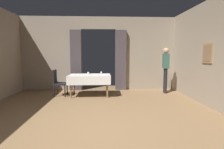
# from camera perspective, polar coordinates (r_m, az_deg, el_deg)

# --- Properties ---
(ground) EXTENTS (10.08, 10.08, 0.00)m
(ground) POSITION_cam_1_polar(r_m,az_deg,el_deg) (3.63, -5.92, -17.40)
(ground) COLOR olive
(wall_back) EXTENTS (6.40, 0.27, 3.00)m
(wall_back) POSITION_cam_1_polar(r_m,az_deg,el_deg) (7.50, -4.30, 6.70)
(wall_back) COLOR gray
(wall_back) RESTS_ON ground
(dining_table_mid) EXTENTS (1.47, 0.93, 0.75)m
(dining_table_mid) POSITION_cam_1_polar(r_m,az_deg,el_deg) (6.40, -7.11, -0.96)
(dining_table_mid) COLOR olive
(dining_table_mid) RESTS_ON ground
(chair_mid_left) EXTENTS (0.44, 0.44, 0.93)m
(chair_mid_left) POSITION_cam_1_polar(r_m,az_deg,el_deg) (6.62, -16.80, -2.14)
(chair_mid_left) COLOR black
(chair_mid_left) RESTS_ON ground
(glass_mid_a) EXTENTS (0.07, 0.07, 0.08)m
(glass_mid_a) POSITION_cam_1_polar(r_m,az_deg,el_deg) (6.57, -7.54, 0.43)
(glass_mid_a) COLOR silver
(glass_mid_a) RESTS_ON dining_table_mid
(glass_mid_b) EXTENTS (0.06, 0.06, 0.09)m
(glass_mid_b) POSITION_cam_1_polar(r_m,az_deg,el_deg) (6.58, -3.43, 0.54)
(glass_mid_b) COLOR silver
(glass_mid_b) RESTS_ON dining_table_mid
(person_waiter_by_doorway) EXTENTS (0.29, 0.40, 1.72)m
(person_waiter_by_doorway) POSITION_cam_1_polar(r_m,az_deg,el_deg) (7.09, 16.74, 2.53)
(person_waiter_by_doorway) COLOR black
(person_waiter_by_doorway) RESTS_ON ground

